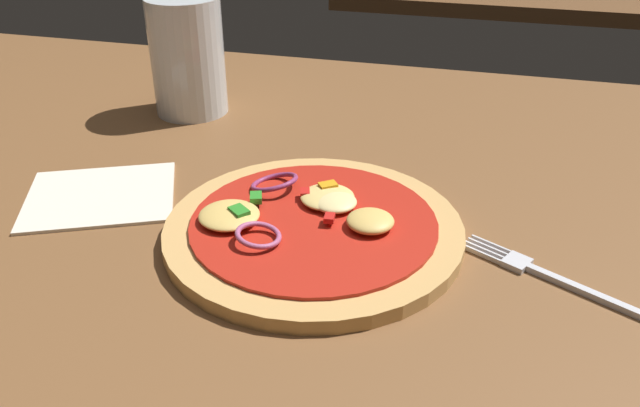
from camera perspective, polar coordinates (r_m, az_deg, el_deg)
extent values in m
cube|color=brown|center=(0.57, -1.28, -2.14)|extent=(1.43, 0.85, 0.03)
cylinder|color=tan|center=(0.53, -0.55, -2.35)|extent=(0.24, 0.24, 0.01)
cylinder|color=red|center=(0.53, -0.56, -1.64)|extent=(0.20, 0.20, 0.00)
ellipsoid|color=#EFCC72|center=(0.55, 0.68, 0.62)|extent=(0.05, 0.05, 0.01)
ellipsoid|color=#E5BC60|center=(0.53, -7.94, -1.01)|extent=(0.05, 0.05, 0.01)
ellipsoid|color=#E5BC60|center=(0.51, 4.42, -1.53)|extent=(0.04, 0.04, 0.01)
ellipsoid|color=#F4DB8E|center=(0.54, 1.31, 0.15)|extent=(0.04, 0.04, 0.01)
torus|color=#93386B|center=(0.57, -4.01, 1.88)|extent=(0.06, 0.06, 0.02)
torus|color=#B25984|center=(0.50, -5.41, -2.76)|extent=(0.04, 0.04, 0.01)
cube|color=#2D8C28|center=(0.55, -5.62, 0.51)|extent=(0.01, 0.02, 0.01)
cube|color=#2D8C28|center=(0.52, -7.08, -0.78)|extent=(0.02, 0.02, 0.01)
cube|color=red|center=(0.55, -0.80, 0.95)|extent=(0.01, 0.01, 0.00)
cube|color=red|center=(0.52, 0.83, -1.27)|extent=(0.01, 0.01, 0.00)
cube|color=orange|center=(0.56, 0.70, 1.49)|extent=(0.02, 0.02, 0.01)
cube|color=silver|center=(0.50, 22.89, -7.43)|extent=(0.09, 0.05, 0.01)
cube|color=silver|center=(0.52, 16.81, -4.96)|extent=(0.02, 0.03, 0.01)
cube|color=silver|center=(0.54, 14.73, -3.52)|extent=(0.03, 0.02, 0.00)
cube|color=silver|center=(0.53, 14.43, -3.77)|extent=(0.03, 0.02, 0.00)
cube|color=silver|center=(0.53, 14.13, -4.03)|extent=(0.03, 0.02, 0.00)
cube|color=silver|center=(0.52, 13.82, -4.29)|extent=(0.03, 0.02, 0.00)
cylinder|color=silver|center=(0.77, -11.50, 12.49)|extent=(0.08, 0.08, 0.13)
cylinder|color=gold|center=(0.78, -11.31, 10.68)|extent=(0.07, 0.07, 0.08)
cylinder|color=white|center=(0.76, -11.65, 13.84)|extent=(0.07, 0.07, 0.01)
cube|color=silver|center=(0.62, -18.63, 0.64)|extent=(0.16, 0.15, 0.00)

